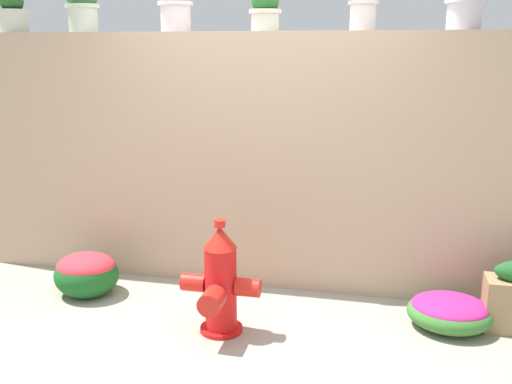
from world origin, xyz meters
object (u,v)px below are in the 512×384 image
(flower_bush_left, at_px, (449,311))
(flower_bush_right, at_px, (86,272))
(potted_plant_0, at_px, (12,10))
(potted_plant_5, at_px, (465,0))
(potted_plant_2, at_px, (175,3))
(potted_plant_3, at_px, (265,6))
(fire_hydrant, at_px, (220,284))

(flower_bush_left, relative_size, flower_bush_right, 1.14)
(potted_plant_0, bearing_deg, potted_plant_5, -0.18)
(potted_plant_2, xyz_separation_m, flower_bush_left, (2.21, -0.55, -2.18))
(flower_bush_right, bearing_deg, potted_plant_3, 22.79)
(potted_plant_3, bearing_deg, potted_plant_5, 1.75)
(potted_plant_2, relative_size, flower_bush_right, 0.78)
(potted_plant_0, xyz_separation_m, flower_bush_right, (0.87, -0.63, -2.09))
(potted_plant_3, distance_m, fire_hydrant, 2.13)
(potted_plant_0, bearing_deg, fire_hydrant, -25.41)
(potted_plant_3, relative_size, flower_bush_right, 0.63)
(fire_hydrant, bearing_deg, flower_bush_right, 163.01)
(potted_plant_2, height_order, potted_plant_5, potted_plant_2)
(potted_plant_3, height_order, flower_bush_right, potted_plant_3)
(potted_plant_5, height_order, flower_bush_left, potted_plant_5)
(fire_hydrant, distance_m, flower_bush_right, 1.31)
(potted_plant_0, distance_m, fire_hydrant, 3.02)
(potted_plant_3, bearing_deg, potted_plant_0, 178.55)
(flower_bush_left, bearing_deg, potted_plant_2, 166.11)
(potted_plant_3, distance_m, potted_plant_5, 1.46)
(potted_plant_0, distance_m, potted_plant_3, 2.23)
(potted_plant_5, relative_size, fire_hydrant, 0.47)
(potted_plant_2, xyz_separation_m, fire_hydrant, (0.63, -0.98, -1.94))
(flower_bush_left, xyz_separation_m, flower_bush_right, (-2.83, -0.06, 0.06))
(potted_plant_2, xyz_separation_m, flower_bush_right, (-0.62, -0.60, -2.12))
(potted_plant_2, distance_m, potted_plant_5, 2.20)
(potted_plant_3, distance_m, flower_bush_right, 2.55)
(flower_bush_left, bearing_deg, potted_plant_3, 160.74)
(potted_plant_3, relative_size, flower_bush_left, 0.56)
(potted_plant_2, bearing_deg, potted_plant_5, 0.30)
(potted_plant_3, relative_size, potted_plant_5, 0.85)
(potted_plant_2, height_order, flower_bush_left, potted_plant_2)
(fire_hydrant, distance_m, flower_bush_left, 1.66)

